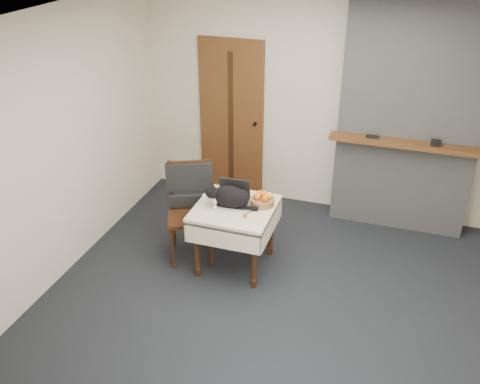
% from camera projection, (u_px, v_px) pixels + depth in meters
% --- Properties ---
extents(ground, '(4.50, 4.50, 0.00)m').
position_uv_depth(ground, '(283.00, 301.00, 5.13)').
color(ground, black).
rests_on(ground, ground).
extents(room_shell, '(4.52, 4.01, 2.61)m').
position_uv_depth(room_shell, '(303.00, 111.00, 4.69)').
color(room_shell, beige).
rests_on(room_shell, ground).
extents(door, '(0.82, 0.10, 2.00)m').
position_uv_depth(door, '(231.00, 120.00, 6.64)').
color(door, brown).
rests_on(door, ground).
extents(chimney, '(1.62, 0.48, 2.60)m').
position_uv_depth(chimney, '(409.00, 119.00, 5.81)').
color(chimney, gray).
rests_on(chimney, ground).
extents(side_table, '(0.78, 0.78, 0.70)m').
position_uv_depth(side_table, '(235.00, 216.00, 5.38)').
color(side_table, '#311B0D').
rests_on(side_table, ground).
extents(laptop, '(0.33, 0.29, 0.24)m').
position_uv_depth(laptop, '(233.00, 197.00, 5.38)').
color(laptop, '#B7B7BC').
rests_on(laptop, side_table).
extents(cat, '(0.54, 0.32, 0.26)m').
position_uv_depth(cat, '(231.00, 197.00, 5.28)').
color(cat, black).
rests_on(cat, side_table).
extents(cream_jar, '(0.07, 0.07, 0.07)m').
position_uv_depth(cream_jar, '(206.00, 198.00, 5.41)').
color(cream_jar, white).
rests_on(cream_jar, side_table).
extents(pill_bottle, '(0.03, 0.03, 0.07)m').
position_uv_depth(pill_bottle, '(245.00, 214.00, 5.12)').
color(pill_bottle, '#A64A14').
rests_on(pill_bottle, side_table).
extents(fruit_basket, '(0.24, 0.24, 0.14)m').
position_uv_depth(fruit_basket, '(263.00, 200.00, 5.34)').
color(fruit_basket, '#965F3C').
rests_on(fruit_basket, side_table).
extents(desk_clutter, '(0.12, 0.09, 0.01)m').
position_uv_depth(desk_clutter, '(258.00, 208.00, 5.30)').
color(desk_clutter, black).
rests_on(desk_clutter, side_table).
extents(chair, '(0.61, 0.61, 1.05)m').
position_uv_depth(chair, '(190.00, 197.00, 5.58)').
color(chair, '#311B0D').
rests_on(chair, ground).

